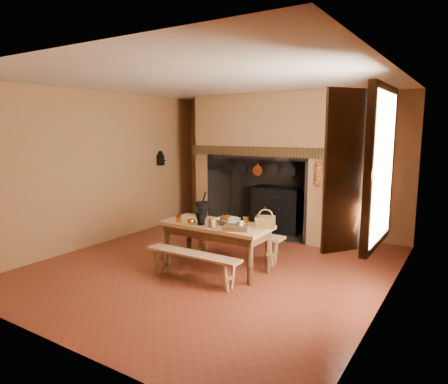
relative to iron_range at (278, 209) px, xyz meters
name	(u,v)px	position (x,y,z in m)	size (l,w,h in m)	color
floor	(214,266)	(0.04, -2.45, -0.48)	(5.50, 5.50, 0.00)	#602717
ceiling	(213,81)	(0.04, -2.45, 2.32)	(5.50, 5.50, 0.00)	silver
back_wall	(287,164)	(0.04, 0.30, 0.92)	(5.00, 0.02, 2.80)	brown
wall_left	(101,168)	(-2.46, -2.45, 0.92)	(0.02, 5.50, 2.80)	brown
wall_right	(390,190)	(2.54, -2.45, 0.92)	(0.02, 5.50, 2.80)	brown
wall_front	(50,206)	(0.04, -5.20, 0.92)	(5.00, 0.02, 2.80)	brown
chimney_breast	(265,144)	(-0.26, -0.14, 1.33)	(2.95, 0.96, 2.80)	brown
iron_range	(278,209)	(0.00, 0.00, 0.00)	(1.12, 0.55, 1.60)	black
hearth_pans	(231,223)	(-1.01, -0.23, -0.39)	(0.51, 0.62, 0.20)	#C7842E
hanging_pans	(251,168)	(-0.30, -0.64, 0.88)	(1.92, 0.29, 0.27)	black
onion_string	(318,174)	(1.04, -0.66, 0.85)	(0.12, 0.10, 0.46)	#92411B
herb_bunch	(328,172)	(1.22, -0.66, 0.90)	(0.20, 0.20, 0.35)	#555D2C
window	(370,167)	(2.39, -2.85, 1.22)	(0.39, 1.75, 1.76)	white
wall_coffee_mill	(161,157)	(-2.38, -0.90, 1.03)	(0.23, 0.16, 0.31)	black
work_table	(216,231)	(0.15, -2.56, 0.12)	(1.65, 0.73, 0.71)	#A17C4A
bench_front	(193,260)	(0.15, -3.15, -0.17)	(1.47, 0.26, 0.41)	#A17C4A
bench_back	(237,238)	(0.15, -1.95, -0.14)	(1.64, 0.29, 0.46)	#A17C4A
mortar_large	(203,208)	(-0.29, -2.28, 0.37)	(0.24, 0.24, 0.41)	black
mortar_small	(201,218)	(0.01, -2.74, 0.34)	(0.19, 0.19, 0.32)	black
coffee_grinder	(226,220)	(0.34, -2.58, 0.31)	(0.19, 0.15, 0.20)	#3A2012
brass_mug_a	(178,218)	(-0.40, -2.77, 0.28)	(0.09, 0.09, 0.10)	#C7842E
brass_mug_b	(246,219)	(0.50, -2.27, 0.28)	(0.08, 0.08, 0.10)	#C7842E
mixing_bowl	(228,221)	(0.31, -2.48, 0.27)	(0.34, 0.34, 0.08)	#B7B38D
stoneware_crock	(212,223)	(0.25, -2.80, 0.30)	(0.11, 0.11, 0.14)	brown
glass_jar	(241,225)	(0.66, -2.69, 0.29)	(0.07, 0.07, 0.13)	beige
wicker_basket	(265,221)	(0.88, -2.37, 0.32)	(0.34, 0.29, 0.27)	#533A19
wooden_tray	(236,228)	(0.61, -2.73, 0.26)	(0.35, 0.25, 0.06)	#3A2012
brass_cup	(191,222)	(-0.10, -2.84, 0.28)	(0.11, 0.11, 0.09)	#C7842E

